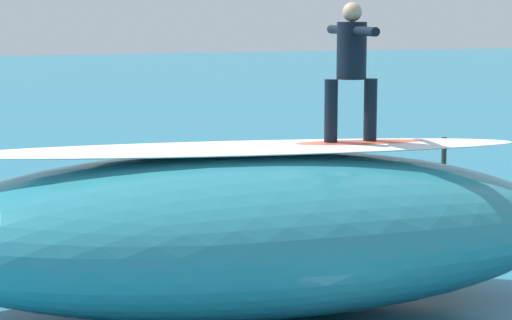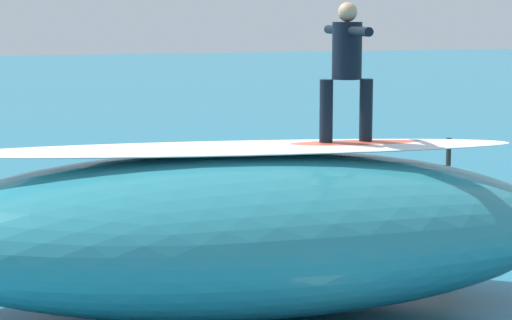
{
  "view_description": "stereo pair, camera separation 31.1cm",
  "coord_description": "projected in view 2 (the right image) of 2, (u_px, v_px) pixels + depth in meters",
  "views": [
    {
      "loc": [
        3.82,
        12.57,
        3.19
      ],
      "look_at": [
        -0.27,
        0.68,
        1.29
      ],
      "focal_mm": 69.9,
      "sensor_mm": 36.0,
      "label": 1
    },
    {
      "loc": [
        3.53,
        12.67,
        3.19
      ],
      "look_at": [
        -0.27,
        0.68,
        1.29
      ],
      "focal_mm": 69.9,
      "sensor_mm": 36.0,
      "label": 2
    }
  ],
  "objects": [
    {
      "name": "surfer_paddling",
      "position": [
        196.0,
        213.0,
        14.82
      ],
      "size": [
        0.55,
        1.59,
        0.29
      ],
      "rotation": [
        0.0,
        0.0,
        -1.37
      ],
      "color": "black",
      "rests_on": "surfboard_paddling"
    },
    {
      "name": "buoy_marker",
      "position": [
        447.0,
        198.0,
        15.01
      ],
      "size": [
        0.76,
        0.76,
        1.3
      ],
      "color": "orange",
      "rests_on": "ground_plane"
    },
    {
      "name": "surfer_riding",
      "position": [
        347.0,
        61.0,
        10.47
      ],
      "size": [
        0.58,
        1.39,
        1.47
      ],
      "rotation": [
        0.0,
        0.0,
        -0.08
      ],
      "color": "black",
      "rests_on": "surfboard_riding"
    },
    {
      "name": "surfboard_riding",
      "position": [
        346.0,
        146.0,
        10.6
      ],
      "size": [
        2.1,
        0.73,
        0.09
      ],
      "primitive_type": "ellipsoid",
      "rotation": [
        0.0,
        0.0,
        -0.08
      ],
      "color": "#E0563D",
      "rests_on": "wave_crest"
    },
    {
      "name": "surfboard_paddling",
      "position": [
        192.0,
        222.0,
        14.95
      ],
      "size": [
        0.91,
        2.3,
        0.08
      ],
      "primitive_type": "ellipsoid",
      "rotation": [
        0.0,
        0.0,
        -1.37
      ],
      "color": "silver",
      "rests_on": "ground_plane"
    },
    {
      "name": "wave_crest",
      "position": [
        238.0,
        232.0,
        10.56
      ],
      "size": [
        7.44,
        4.02,
        1.72
      ],
      "primitive_type": "ellipsoid",
      "rotation": [
        0.0,
        0.0,
        -0.15
      ],
      "color": "teal",
      "rests_on": "ground_plane"
    },
    {
      "name": "ground_plane",
      "position": [
        222.0,
        248.0,
        13.47
      ],
      "size": [
        120.0,
        120.0,
        0.0
      ],
      "primitive_type": "plane",
      "color": "teal"
    },
    {
      "name": "foam_patch_mid",
      "position": [
        145.0,
        204.0,
        16.1
      ],
      "size": [
        0.86,
        0.94,
        0.18
      ],
      "primitive_type": "ellipsoid",
      "rotation": [
        0.0,
        0.0,
        1.38
      ],
      "color": "white",
      "rests_on": "ground_plane"
    },
    {
      "name": "wave_foam_lip",
      "position": [
        238.0,
        148.0,
        10.42
      ],
      "size": [
        6.1,
        1.93,
        0.08
      ],
      "primitive_type": "ellipsoid",
      "rotation": [
        0.0,
        0.0,
        -0.15
      ],
      "color": "white",
      "rests_on": "wave_crest"
    }
  ]
}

